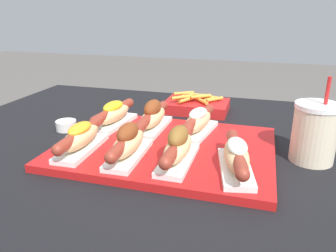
% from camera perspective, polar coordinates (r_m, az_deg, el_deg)
% --- Properties ---
extents(patio_table, '(1.44, 0.99, 0.69)m').
position_cam_1_polar(patio_table, '(1.03, 3.33, -21.11)').
color(patio_table, black).
rests_on(patio_table, ground_plane).
extents(serving_tray, '(0.51, 0.38, 0.02)m').
position_cam_1_polar(serving_tray, '(0.80, -0.40, -3.78)').
color(serving_tray, red).
rests_on(serving_tray, patio_table).
extents(hot_dog_0, '(0.07, 0.21, 0.07)m').
position_cam_1_polar(hot_dog_0, '(0.77, -14.97, -1.91)').
color(hot_dog_0, white).
rests_on(hot_dog_0, serving_tray).
extents(hot_dog_1, '(0.07, 0.21, 0.08)m').
position_cam_1_polar(hot_dog_1, '(0.72, -6.94, -2.84)').
color(hot_dog_1, white).
rests_on(hot_dog_1, serving_tray).
extents(hot_dog_2, '(0.06, 0.21, 0.08)m').
position_cam_1_polar(hot_dog_2, '(0.69, 1.76, -3.64)').
color(hot_dog_2, white).
rests_on(hot_dog_2, serving_tray).
extents(hot_dog_3, '(0.09, 0.21, 0.07)m').
position_cam_1_polar(hot_dog_3, '(0.67, 11.82, -5.14)').
color(hot_dog_3, white).
rests_on(hot_dog_3, serving_tray).
extents(hot_dog_4, '(0.08, 0.21, 0.07)m').
position_cam_1_polar(hot_dog_4, '(0.92, -9.46, 2.10)').
color(hot_dog_4, white).
rests_on(hot_dog_4, serving_tray).
extents(hot_dog_5, '(0.06, 0.21, 0.08)m').
position_cam_1_polar(hot_dog_5, '(0.88, -2.67, 1.66)').
color(hot_dog_5, white).
rests_on(hot_dog_5, serving_tray).
extents(hot_dog_6, '(0.09, 0.21, 0.07)m').
position_cam_1_polar(hot_dog_6, '(0.85, 5.22, 0.78)').
color(hot_dog_6, white).
rests_on(hot_dog_6, serving_tray).
extents(sauce_bowl, '(0.06, 0.06, 0.03)m').
position_cam_1_polar(sauce_bowl, '(0.98, -17.21, 0.27)').
color(sauce_bowl, white).
rests_on(sauce_bowl, patio_table).
extents(drink_cup, '(0.10, 0.10, 0.19)m').
position_cam_1_polar(drink_cup, '(0.80, 24.16, -1.06)').
color(drink_cup, beige).
rests_on(drink_cup, patio_table).
extents(fries_basket, '(0.21, 0.14, 0.06)m').
position_cam_1_polar(fries_basket, '(1.10, 4.98, 3.58)').
color(fries_basket, red).
rests_on(fries_basket, patio_table).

